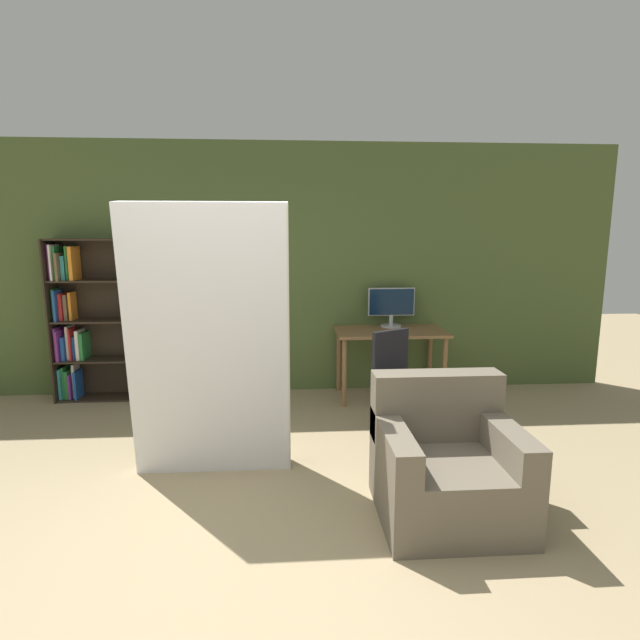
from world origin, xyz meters
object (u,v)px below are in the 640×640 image
(armchair, at_px, (446,465))
(bookshelf, at_px, (86,320))
(monitor, at_px, (391,305))
(mattress_near, at_px, (210,343))
(office_chair, at_px, (400,392))

(armchair, bearing_deg, bookshelf, 141.49)
(monitor, bearing_deg, mattress_near, -132.99)
(monitor, xyz_separation_m, bookshelf, (-3.24, 0.01, -0.13))
(mattress_near, height_order, armchair, mattress_near)
(monitor, height_order, bookshelf, bookshelf)
(office_chair, xyz_separation_m, bookshelf, (-3.11, 1.11, 0.49))
(monitor, distance_m, office_chair, 1.27)
(monitor, relative_size, mattress_near, 0.26)
(office_chair, bearing_deg, bookshelf, 160.33)
(office_chair, height_order, bookshelf, bookshelf)
(office_chair, distance_m, mattress_near, 1.82)
(bookshelf, relative_size, mattress_near, 0.86)
(office_chair, height_order, mattress_near, mattress_near)
(monitor, xyz_separation_m, office_chair, (-0.14, -1.10, -0.62))
(bookshelf, height_order, mattress_near, mattress_near)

